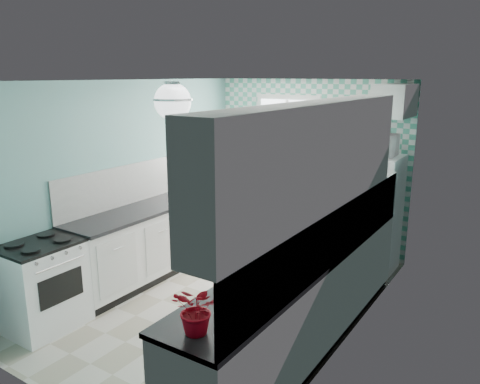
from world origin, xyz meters
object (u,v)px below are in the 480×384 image
Objects in this scene: fruit_bowl at (245,296)px; ceiling_light at (173,101)px; microwave at (376,144)px; fridge at (371,213)px; stove at (43,284)px; sink at (340,232)px; potted_plant at (198,310)px.

ceiling_light is at bearing 152.15° from fruit_bowl.
ceiling_light is 0.69× the size of microwave.
microwave is at bearing 91.60° from fruit_bowl.
microwave is (0.00, 0.00, 0.92)m from fridge.
microwave is (-0.09, 3.23, 0.73)m from fruit_bowl.
fruit_bowl is 3.31m from microwave.
ceiling_light reaches higher than fridge.
stove is at bearing -126.48° from fridge.
stove is at bearing 55.57° from microwave.
sink is 2.33× the size of fruit_bowl.
fridge is at bearing 91.37° from potted_plant.
stove is 1.78× the size of microwave.
stove is 2.69× the size of potted_plant.
ceiling_light is at bearing -114.80° from fridge.
sink is (1.20, 1.23, -1.39)m from ceiling_light.
fridge is (1.11, 2.59, -1.55)m from ceiling_light.
fridge reaches higher than fruit_bowl.
potted_plant is (0.09, -3.79, 0.33)m from fridge.
microwave reaches higher than fruit_bowl.
fridge is at bearing 91.60° from fruit_bowl.
microwave reaches higher than potted_plant.
ceiling_light is at bearing 30.57° from stove.
sink is at bearing 89.92° from potted_plant.
fruit_bowl is at bearing 1.60° from stove.
microwave reaches higher than stove.
stove is at bearing -148.92° from ceiling_light.
sink reaches higher than potted_plant.
ceiling_light is 3.22m from fridge.
microwave is (2.31, 3.32, 1.22)m from stove.
potted_plant is at bearing -11.65° from stove.
potted_plant is (0.00, -0.56, 0.14)m from fruit_bowl.
fruit_bowl is (1.20, -0.63, -1.35)m from ceiling_light.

